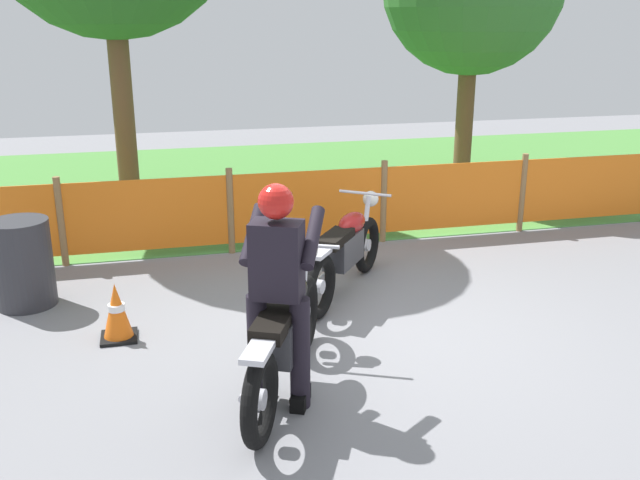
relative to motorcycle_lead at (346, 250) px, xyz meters
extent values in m
cube|color=gray|center=(-0.04, -0.86, -0.47)|extent=(24.00, 24.00, 0.02)
cube|color=#4C8C3D|center=(-0.04, 5.17, -0.46)|extent=(24.00, 7.23, 0.01)
cylinder|color=olive|center=(-2.94, 1.56, 0.06)|extent=(0.08, 0.08, 1.05)
cylinder|color=olive|center=(-1.00, 1.56, 0.06)|extent=(0.08, 0.08, 1.05)
cylinder|color=olive|center=(0.93, 1.56, 0.06)|extent=(0.08, 0.08, 1.05)
cylinder|color=olive|center=(2.86, 1.56, 0.06)|extent=(0.08, 0.08, 1.05)
cube|color=orange|center=(-1.97, 1.56, 0.08)|extent=(1.85, 0.02, 0.85)
cube|color=orange|center=(-0.04, 1.56, 0.08)|extent=(1.85, 0.02, 0.85)
cube|color=orange|center=(1.90, 1.56, 0.08)|extent=(1.85, 0.02, 0.85)
cube|color=orange|center=(3.83, 1.56, 0.08)|extent=(1.85, 0.02, 0.85)
cylinder|color=brown|center=(-2.20, 3.28, 1.01)|extent=(0.28, 0.28, 2.95)
cylinder|color=brown|center=(3.09, 3.95, 0.67)|extent=(0.28, 0.28, 2.26)
torus|color=black|center=(0.40, 0.54, -0.15)|extent=(0.46, 0.57, 0.63)
cylinder|color=silver|center=(0.40, 0.54, -0.15)|extent=(0.13, 0.15, 0.14)
torus|color=black|center=(-0.41, -0.57, -0.15)|extent=(0.46, 0.57, 0.63)
cylinder|color=silver|center=(-0.41, -0.57, -0.15)|extent=(0.13, 0.15, 0.14)
cube|color=#38383D|center=(-0.04, -0.05, 0.03)|extent=(0.54, 0.62, 0.31)
ellipsoid|color=maroon|center=(0.10, 0.13, 0.25)|extent=(0.49, 0.55, 0.22)
cube|color=black|center=(-0.18, -0.25, 0.22)|extent=(0.50, 0.57, 0.10)
cube|color=silver|center=(-0.41, -0.57, 0.20)|extent=(0.34, 0.38, 0.04)
cylinder|color=silver|center=(0.36, 0.50, 0.14)|extent=(0.18, 0.22, 0.56)
sphere|color=white|center=(0.46, 0.62, 0.37)|extent=(0.25, 0.25, 0.18)
cylinder|color=silver|center=(0.34, 0.46, 0.47)|extent=(0.50, 0.37, 0.03)
cylinder|color=silver|center=(-0.32, -0.21, -0.21)|extent=(0.37, 0.48, 0.07)
torus|color=black|center=(-0.69, -1.18, -0.13)|extent=(0.38, 0.65, 0.66)
cylinder|color=silver|center=(-0.69, -1.18, -0.13)|extent=(0.12, 0.16, 0.14)
torus|color=black|center=(-1.29, -2.50, -0.13)|extent=(0.38, 0.65, 0.66)
cylinder|color=silver|center=(-1.29, -2.50, -0.13)|extent=(0.12, 0.16, 0.14)
cube|color=#38383D|center=(-1.01, -1.89, 0.06)|extent=(0.48, 0.67, 0.33)
ellipsoid|color=black|center=(-0.91, -1.67, 0.28)|extent=(0.45, 0.59, 0.23)
cube|color=black|center=(-1.12, -2.12, 0.25)|extent=(0.45, 0.62, 0.10)
cube|color=silver|center=(-1.29, -2.50, 0.23)|extent=(0.31, 0.41, 0.04)
cylinder|color=silver|center=(-0.72, -1.24, 0.17)|extent=(0.15, 0.24, 0.59)
sphere|color=white|center=(-0.65, -1.09, 0.41)|extent=(0.25, 0.25, 0.19)
cylinder|color=silver|center=(-0.73, -1.28, 0.52)|extent=(0.58, 0.29, 0.03)
cylinder|color=silver|center=(-1.27, -2.11, -0.20)|extent=(0.30, 0.55, 0.07)
cylinder|color=black|center=(-1.22, -1.96, -0.03)|extent=(0.20, 0.20, 0.86)
cube|color=black|center=(-1.22, -1.96, -0.40)|extent=(0.21, 0.28, 0.12)
cylinder|color=black|center=(-0.93, -2.10, -0.03)|extent=(0.20, 0.20, 0.86)
cube|color=black|center=(-0.93, -2.10, -0.40)|extent=(0.21, 0.28, 0.12)
cube|color=black|center=(-1.08, -2.03, 0.68)|extent=(0.43, 0.37, 0.56)
cylinder|color=black|center=(-1.20, -1.77, 0.80)|extent=(0.29, 0.48, 0.38)
cylinder|color=black|center=(-0.80, -1.96, 0.80)|extent=(0.29, 0.48, 0.38)
sphere|color=red|center=(-1.08, -2.03, 1.10)|extent=(0.33, 0.33, 0.25)
cube|color=black|center=(-1.04, -1.94, 1.10)|extent=(0.18, 0.10, 0.08)
cube|color=black|center=(-2.28, -0.60, -0.45)|extent=(0.32, 0.32, 0.03)
cone|color=orange|center=(-2.28, -0.60, -0.18)|extent=(0.26, 0.26, 0.50)
cylinder|color=white|center=(-2.28, -0.60, -0.16)|extent=(0.15, 0.15, 0.06)
cylinder|color=#2D2D33|center=(-3.20, 0.43, -0.02)|extent=(0.58, 0.58, 0.88)
camera|label=1|loc=(-1.88, -6.64, 2.33)|focal=39.63mm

